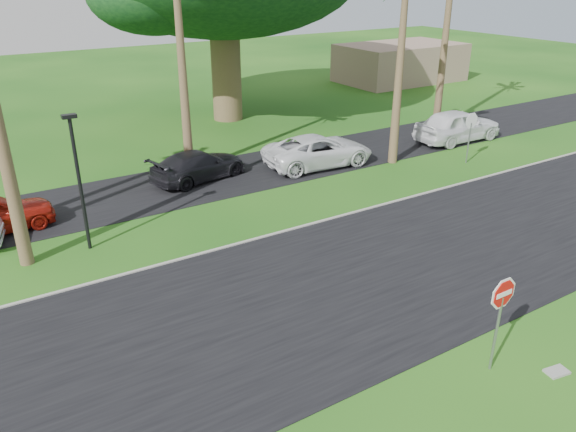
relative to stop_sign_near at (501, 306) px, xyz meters
The scene contains 12 objects.
ground 3.52m from the stop_sign_near, 99.46° to the left, with size 120.00×120.00×0.00m, color #154711.
road 5.33m from the stop_sign_near, 95.71° to the left, with size 120.00×8.00×0.02m, color black.
parking_strip 15.61m from the stop_sign_near, 91.85° to the left, with size 120.00×5.00×0.02m, color black.
curb 9.23m from the stop_sign_near, 93.16° to the left, with size 120.00×0.12×0.06m, color gray.
stop_sign_near is the anchor object (origin of this frame).
stop_sign_far 15.91m from the stop_sign_near, 43.73° to the left, with size 1.05×0.07×2.62m.
streetlight_right 13.24m from the stop_sign_near, 119.48° to the left, with size 0.45×0.25×4.64m.
building_far 37.33m from the stop_sign_near, 50.98° to the left, with size 10.00×6.00×3.00m, color gray.
car_dark 15.79m from the stop_sign_near, 92.08° to the left, with size 1.85×4.56×1.32m, color black.
car_minivan 15.38m from the stop_sign_near, 70.64° to the left, with size 2.46×5.34×1.48m, color white.
car_pickup 19.66m from the stop_sign_near, 44.94° to the left, with size 2.07×5.15×1.76m, color white.
utility_slab 2.33m from the stop_sign_near, 37.67° to the right, with size 0.55×0.35×0.06m, color gray.
Camera 1 is at (-9.32, -9.57, 8.81)m, focal length 35.00 mm.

